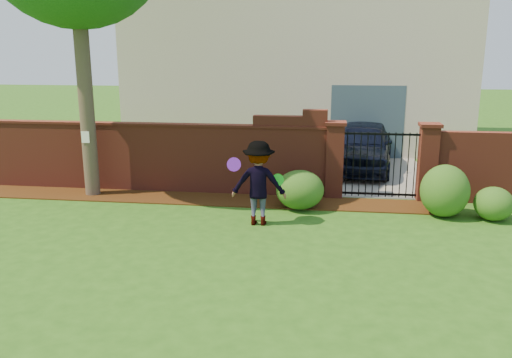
# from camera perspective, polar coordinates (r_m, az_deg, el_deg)

# --- Properties ---
(ground) EXTENTS (80.00, 80.00, 0.01)m
(ground) POSITION_cam_1_polar(r_m,az_deg,el_deg) (9.85, -5.82, -7.78)
(ground) COLOR #285715
(ground) RESTS_ON ground
(mulch_bed) EXTENTS (11.10, 1.08, 0.03)m
(mulch_bed) POSITION_cam_1_polar(r_m,az_deg,el_deg) (13.13, -6.51, -2.10)
(mulch_bed) COLOR #341B09
(mulch_bed) RESTS_ON ground
(brick_wall) EXTENTS (8.70, 0.31, 2.16)m
(brick_wall) POSITION_cam_1_polar(r_m,az_deg,el_deg) (13.82, -10.22, 2.47)
(brick_wall) COLOR maroon
(brick_wall) RESTS_ON ground
(pillar_left) EXTENTS (0.50, 0.50, 1.88)m
(pillar_left) POSITION_cam_1_polar(r_m,az_deg,el_deg) (13.16, 8.39, 2.10)
(pillar_left) COLOR maroon
(pillar_left) RESTS_ON ground
(pillar_right) EXTENTS (0.50, 0.50, 1.88)m
(pillar_right) POSITION_cam_1_polar(r_m,az_deg,el_deg) (13.38, 17.85, 1.76)
(pillar_right) COLOR maroon
(pillar_right) RESTS_ON ground
(iron_gate) EXTENTS (1.78, 0.03, 1.60)m
(iron_gate) POSITION_cam_1_polar(r_m,az_deg,el_deg) (13.25, 13.14, 1.50)
(iron_gate) COLOR black
(iron_gate) RESTS_ON ground
(driveway) EXTENTS (3.20, 8.00, 0.01)m
(driveway) POSITION_cam_1_polar(r_m,az_deg,el_deg) (17.32, 11.80, 1.60)
(driveway) COLOR gray
(driveway) RESTS_ON ground
(house) EXTENTS (12.40, 6.40, 6.30)m
(house) POSITION_cam_1_polar(r_m,az_deg,el_deg) (20.92, 4.49, 12.67)
(house) COLOR beige
(house) RESTS_ON ground
(car) EXTENTS (2.20, 4.43, 1.45)m
(car) POSITION_cam_1_polar(r_m,az_deg,el_deg) (16.16, 11.25, 3.36)
(car) COLOR black
(car) RESTS_ON ground
(paper_notice) EXTENTS (0.20, 0.01, 0.28)m
(paper_notice) POSITION_cam_1_polar(r_m,az_deg,el_deg) (13.58, -17.77, 4.28)
(paper_notice) COLOR white
(paper_notice) RESTS_ON tree
(shrub_left) EXTENTS (1.10, 1.10, 0.90)m
(shrub_left) POSITION_cam_1_polar(r_m,az_deg,el_deg) (12.23, 4.71, -1.15)
(shrub_left) COLOR #1F5419
(shrub_left) RESTS_ON ground
(shrub_middle) EXTENTS (1.05, 1.05, 1.16)m
(shrub_middle) POSITION_cam_1_polar(r_m,az_deg,el_deg) (12.32, 19.51, -1.20)
(shrub_middle) COLOR #1F5419
(shrub_middle) RESTS_ON ground
(shrub_right) EXTENTS (0.82, 0.82, 0.73)m
(shrub_right) POSITION_cam_1_polar(r_m,az_deg,el_deg) (12.49, 24.05, -2.43)
(shrub_right) COLOR #1F5419
(shrub_right) RESTS_ON ground
(man) EXTENTS (1.15, 0.67, 1.77)m
(man) POSITION_cam_1_polar(r_m,az_deg,el_deg) (11.01, 0.24, -0.48)
(man) COLOR gray
(man) RESTS_ON ground
(frisbee_purple) EXTENTS (0.29, 0.10, 0.28)m
(frisbee_purple) POSITION_cam_1_polar(r_m,az_deg,el_deg) (10.77, -2.37, 1.57)
(frisbee_purple) COLOR purple
(frisbee_purple) RESTS_ON man
(frisbee_green) EXTENTS (0.26, 0.09, 0.25)m
(frisbee_green) POSITION_cam_1_polar(r_m,az_deg,el_deg) (10.93, 2.34, -0.09)
(frisbee_green) COLOR green
(frisbee_green) RESTS_ON man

